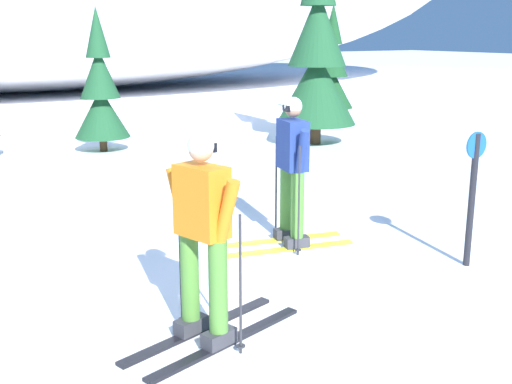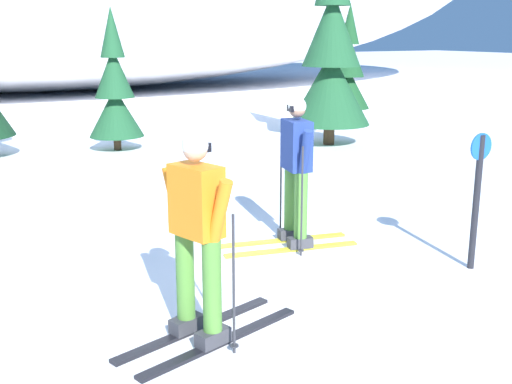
{
  "view_description": "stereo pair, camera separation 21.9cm",
  "coord_description": "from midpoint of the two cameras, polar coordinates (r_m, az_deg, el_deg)",
  "views": [
    {
      "loc": [
        -3.37,
        -5.24,
        2.45
      ],
      "look_at": [
        -0.38,
        -0.17,
        0.95
      ],
      "focal_mm": 44.34,
      "sensor_mm": 36.0,
      "label": 1
    },
    {
      "loc": [
        -3.18,
        -5.34,
        2.45
      ],
      "look_at": [
        -0.38,
        -0.17,
        0.95
      ],
      "focal_mm": 44.34,
      "sensor_mm": 36.0,
      "label": 2
    }
  ],
  "objects": [
    {
      "name": "trail_marker_post",
      "position": [
        6.96,
        18.1,
        0.08
      ],
      "size": [
        0.28,
        0.07,
        1.45
      ],
      "color": "black",
      "rests_on": "ground"
    },
    {
      "name": "pine_tree_center_right",
      "position": [
        14.07,
        5.08,
        12.02
      ],
      "size": [
        1.76,
        1.76,
        4.56
      ],
      "color": "#47301E",
      "rests_on": "ground"
    },
    {
      "name": "pine_tree_center",
      "position": [
        13.61,
        -14.32,
        8.73
      ],
      "size": [
        1.14,
        1.14,
        2.96
      ],
      "color": "#47301E",
      "rests_on": "ground"
    },
    {
      "name": "skier_navy_jacket",
      "position": [
        7.25,
        2.37,
        2.08
      ],
      "size": [
        1.66,
        0.81,
        1.74
      ],
      "color": "gold",
      "rests_on": "ground"
    },
    {
      "name": "ground_plane",
      "position": [
        6.68,
        1.12,
        -7.2
      ],
      "size": [
        120.0,
        120.0,
        0.0
      ],
      "primitive_type": "plane",
      "color": "white"
    },
    {
      "name": "pine_tree_far_right",
      "position": [
        18.35,
        6.51,
        10.74
      ],
      "size": [
        1.24,
        1.24,
        3.22
      ],
      "color": "#47301E",
      "rests_on": "ground"
    },
    {
      "name": "skier_orange_jacket",
      "position": [
        4.96,
        -6.02,
        -3.97
      ],
      "size": [
        1.7,
        0.88,
        1.72
      ],
      "color": "black",
      "rests_on": "ground"
    }
  ]
}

